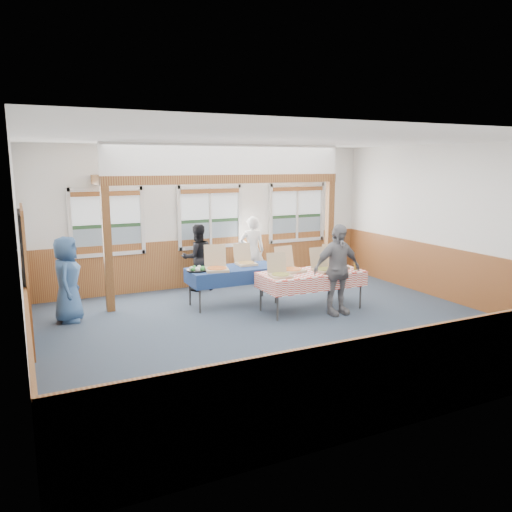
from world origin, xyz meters
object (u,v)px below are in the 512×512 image
Objects in this scene: woman_white at (252,251)px; woman_black at (197,258)px; man_blue at (67,279)px; person_grey at (337,270)px; table_right at (311,274)px; table_left at (233,270)px.

woman_white is 1.08× the size of woman_black.
man_blue is 0.90× the size of person_grey.
table_left is at bearing 131.67° from table_right.
woman_black is (-0.27, 1.39, 0.05)m from table_left.
person_grey reaches higher than woman_white.
person_grey is at bearing 113.70° from woman_white.
woman_white reaches higher than table_left.
table_right is 1.33× the size of woman_white.
table_left is 1.77m from woman_white.
woman_black is (-1.35, 0.00, -0.06)m from woman_white.
man_blue is at bearing 154.95° from table_right.
table_left is at bearing -79.73° from man_blue.
woman_white is 1.04× the size of man_blue.
woman_black is 3.05m from man_blue.
person_grey is (4.60, -1.71, 0.08)m from man_blue.
table_right is 1.37× the size of man_blue.
table_right is 0.55m from person_grey.
woman_black is (-1.48, 2.40, 0.04)m from table_right.
woman_white is (-0.13, 2.40, 0.10)m from table_right.
table_left is at bearing 135.73° from person_grey.
person_grey is (1.77, -2.84, 0.11)m from woman_black.
table_right is 1.43× the size of woman_black.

